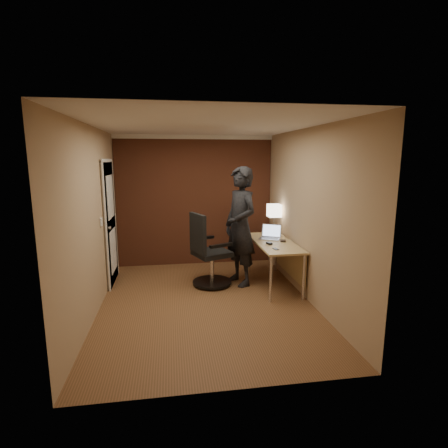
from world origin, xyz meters
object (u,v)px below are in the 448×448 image
at_px(phone, 276,249).
at_px(office_chair, 208,255).
at_px(desk_lamp, 274,211).
at_px(desk, 278,249).
at_px(mouse, 269,243).
at_px(wallet, 283,241).
at_px(laptop, 270,235).
at_px(person, 240,227).

height_order(phone, office_chair, office_chair).
relative_size(desk_lamp, office_chair, 0.45).
xyz_separation_m(desk, mouse, (-0.20, -0.16, 0.14)).
bearing_deg(office_chair, wallet, -5.46).
relative_size(laptop, office_chair, 0.35).
height_order(mouse, office_chair, office_chair).
height_order(laptop, wallet, laptop).
height_order(laptop, phone, laptop).
distance_m(desk, laptop, 0.32).
distance_m(desk_lamp, mouse, 0.89).
distance_m(desk, wallet, 0.16).
height_order(laptop, person, person).
relative_size(mouse, wallet, 0.91).
bearing_deg(office_chair, phone, -30.82).
bearing_deg(desk_lamp, phone, -105.08).
xyz_separation_m(mouse, phone, (0.01, -0.30, -0.01)).
height_order(mouse, wallet, mouse).
relative_size(desk_lamp, laptop, 1.29).
xyz_separation_m(desk, phone, (-0.19, -0.46, 0.13)).
bearing_deg(person, desk_lamp, 100.31).
distance_m(phone, person, 0.77).
xyz_separation_m(desk_lamp, laptop, (-0.16, -0.34, -0.35)).
distance_m(wallet, person, 0.74).
bearing_deg(mouse, desk_lamp, 51.13).
height_order(desk, office_chair, office_chair).
bearing_deg(wallet, office_chair, 174.54).
relative_size(desk, wallet, 13.64).
xyz_separation_m(desk, office_chair, (-1.15, 0.11, -0.08)).
xyz_separation_m(phone, office_chair, (-0.96, 0.57, -0.21)).
height_order(wallet, person, person).
xyz_separation_m(desk_lamp, office_chair, (-1.24, -0.47, -0.62)).
height_order(desk_lamp, phone, desk_lamp).
relative_size(desk_lamp, phone, 4.65).
bearing_deg(phone, mouse, 80.70).
height_order(desk, wallet, wallet).
bearing_deg(person, office_chair, -108.96).
xyz_separation_m(desk_lamp, wallet, (-0.02, -0.59, -0.41)).
bearing_deg(office_chair, person, 3.00).
distance_m(desk_lamp, phone, 1.16).
height_order(desk_lamp, office_chair, desk_lamp).
bearing_deg(desk, laptop, 105.01).
distance_m(desk_lamp, office_chair, 1.47).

